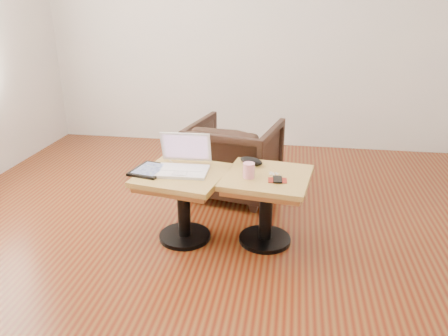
# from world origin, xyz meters

# --- Properties ---
(room_shell) EXTENTS (4.52, 4.52, 2.71)m
(room_shell) POSITION_xyz_m (0.00, 0.00, 1.35)
(room_shell) COLOR #541A0B
(room_shell) RESTS_ON ground
(side_table_left) EXTENTS (0.63, 0.63, 0.49)m
(side_table_left) POSITION_xyz_m (-0.24, 0.08, 0.37)
(side_table_left) COLOR black
(side_table_left) RESTS_ON ground
(side_table_right) EXTENTS (0.61, 0.61, 0.49)m
(side_table_right) POSITION_xyz_m (0.31, 0.13, 0.37)
(side_table_right) COLOR black
(side_table_right) RESTS_ON ground
(laptop) EXTENTS (0.35, 0.32, 0.24)m
(laptop) POSITION_xyz_m (-0.25, 0.13, 0.54)
(laptop) COLOR white
(laptop) RESTS_ON side_table_left
(tablet) EXTENTS (0.25, 0.29, 0.02)m
(tablet) POSITION_xyz_m (-0.46, 0.07, 0.50)
(tablet) COLOR black
(tablet) RESTS_ON side_table_left
(charging_adapter) EXTENTS (0.06, 0.06, 0.03)m
(charging_adapter) POSITION_xyz_m (-0.42, 0.33, 0.50)
(charging_adapter) COLOR white
(charging_adapter) RESTS_ON side_table_left
(glasses_case) EXTENTS (0.19, 0.14, 0.05)m
(glasses_case) POSITION_xyz_m (0.19, 0.30, 0.52)
(glasses_case) COLOR black
(glasses_case) RESTS_ON side_table_right
(striped_cup) EXTENTS (0.09, 0.09, 0.10)m
(striped_cup) POSITION_xyz_m (0.20, 0.07, 0.54)
(striped_cup) COLOR #F03F77
(striped_cup) RESTS_ON side_table_right
(earbuds_tangle) EXTENTS (0.06, 0.05, 0.01)m
(earbuds_tangle) POSITION_xyz_m (0.35, 0.14, 0.50)
(earbuds_tangle) COLOR white
(earbuds_tangle) RESTS_ON side_table_right
(phone_on_sleeve) EXTENTS (0.12, 0.11, 0.01)m
(phone_on_sleeve) POSITION_xyz_m (0.38, 0.04, 0.50)
(phone_on_sleeve) COLOR maroon
(phone_on_sleeve) RESTS_ON side_table_right
(armchair) EXTENTS (0.80, 0.82, 0.63)m
(armchair) POSITION_xyz_m (-0.00, 0.88, 0.32)
(armchair) COLOR black
(armchair) RESTS_ON ground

